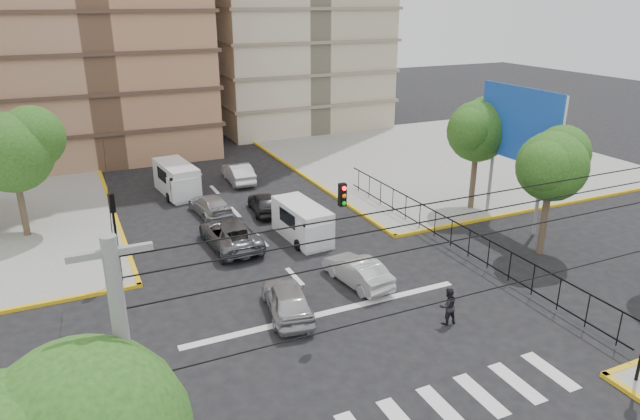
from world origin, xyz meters
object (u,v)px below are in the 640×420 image
traffic_light_nw (114,223)px  car_white_front_right (357,271)px  van_right_lane (304,224)px  van_left_lane (177,180)px  pedestrian_crosswalk (448,306)px  car_silver_front_left (287,299)px

traffic_light_nw → car_white_front_right: traffic_light_nw is taller
van_right_lane → van_left_lane: size_ratio=0.92×
van_right_lane → car_white_front_right: size_ratio=1.13×
car_white_front_right → traffic_light_nw: bearing=-32.5°
van_left_lane → pedestrian_crosswalk: size_ratio=3.06×
van_left_lane → car_white_front_right: bearing=-80.2°
van_left_lane → car_white_front_right: 17.63m
van_right_lane → car_white_front_right: van_right_lane is taller
traffic_light_nw → car_silver_front_left: 8.91m
traffic_light_nw → car_silver_front_left: bearing=-44.3°
car_silver_front_left → traffic_light_nw: bearing=-34.3°
van_left_lane → car_silver_front_left: (0.92, -18.15, -0.33)m
traffic_light_nw → car_white_front_right: 11.54m
car_white_front_right → pedestrian_crosswalk: 5.04m
van_left_lane → pedestrian_crosswalk: (6.71, -21.64, -0.24)m
van_right_lane → car_silver_front_left: size_ratio=1.08×
car_silver_front_left → pedestrian_crosswalk: (5.79, -3.49, 0.09)m
traffic_light_nw → car_white_front_right: size_ratio=1.07×
traffic_light_nw → pedestrian_crosswalk: (11.94, -9.49, -2.29)m
van_left_lane → car_silver_front_left: size_ratio=1.18×
car_white_front_right → pedestrian_crosswalk: size_ratio=2.49×
car_white_front_right → car_silver_front_left: bearing=9.3°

